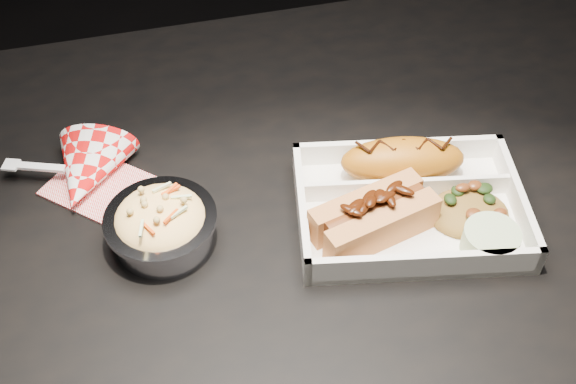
# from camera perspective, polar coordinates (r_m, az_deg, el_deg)

# --- Properties ---
(dining_table) EXTENTS (1.20, 0.80, 0.75)m
(dining_table) POSITION_cam_1_polar(r_m,az_deg,el_deg) (0.89, -1.62, -5.39)
(dining_table) COLOR black
(dining_table) RESTS_ON ground
(food_tray) EXTENTS (0.28, 0.22, 0.04)m
(food_tray) POSITION_cam_1_polar(r_m,az_deg,el_deg) (0.82, 9.50, -1.35)
(food_tray) COLOR white
(food_tray) RESTS_ON dining_table
(fried_pastry) EXTENTS (0.15, 0.08, 0.05)m
(fried_pastry) POSITION_cam_1_polar(r_m,az_deg,el_deg) (0.84, 9.04, 2.49)
(fried_pastry) COLOR #B36511
(fried_pastry) RESTS_ON food_tray
(hotdog) EXTENTS (0.14, 0.09, 0.06)m
(hotdog) POSITION_cam_1_polar(r_m,az_deg,el_deg) (0.78, 6.81, -1.85)
(hotdog) COLOR #CB8045
(hotdog) RESTS_ON food_tray
(fried_rice_mound) EXTENTS (0.10, 0.09, 0.03)m
(fried_rice_mound) POSITION_cam_1_polar(r_m,az_deg,el_deg) (0.82, 14.19, -1.12)
(fried_rice_mound) COLOR olive
(fried_rice_mound) RESTS_ON food_tray
(cupcake_liner) EXTENTS (0.06, 0.06, 0.03)m
(cupcake_liner) POSITION_cam_1_polar(r_m,az_deg,el_deg) (0.79, 15.69, -3.78)
(cupcake_liner) COLOR #B0C696
(cupcake_liner) RESTS_ON food_tray
(foil_coleslaw_cup) EXTENTS (0.12, 0.12, 0.07)m
(foil_coleslaw_cup) POSITION_cam_1_polar(r_m,az_deg,el_deg) (0.78, -10.00, -2.44)
(foil_coleslaw_cup) COLOR silver
(foil_coleslaw_cup) RESTS_ON dining_table
(napkin_fork) EXTENTS (0.18, 0.15, 0.10)m
(napkin_fork) POSITION_cam_1_polar(r_m,az_deg,el_deg) (0.87, -15.63, 1.46)
(napkin_fork) COLOR red
(napkin_fork) RESTS_ON dining_table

